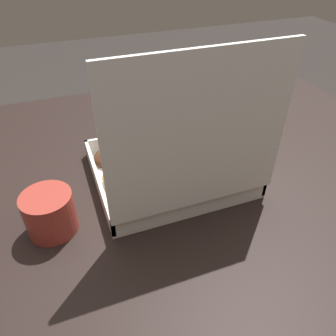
# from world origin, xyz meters

# --- Properties ---
(ground_plane) EXTENTS (8.00, 8.00, 0.00)m
(ground_plane) POSITION_xyz_m (0.00, 0.00, 0.00)
(ground_plane) COLOR #2D2826
(dining_table) EXTENTS (1.27, 1.03, 0.77)m
(dining_table) POSITION_xyz_m (0.00, 0.00, 0.68)
(dining_table) COLOR black
(dining_table) RESTS_ON ground_plane
(donut_box) EXTENTS (0.34, 0.31, 0.34)m
(donut_box) POSITION_xyz_m (0.05, 0.06, 0.83)
(donut_box) COLOR silver
(donut_box) RESTS_ON dining_table
(coffee_mug) EXTENTS (0.10, 0.10, 0.08)m
(coffee_mug) POSITION_xyz_m (0.32, 0.10, 0.81)
(coffee_mug) COLOR #A3382D
(coffee_mug) RESTS_ON dining_table
(paper_napkin) EXTENTS (0.18, 0.16, 0.01)m
(paper_napkin) POSITION_xyz_m (0.04, -0.24, 0.77)
(paper_napkin) COLOR beige
(paper_napkin) RESTS_ON dining_table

